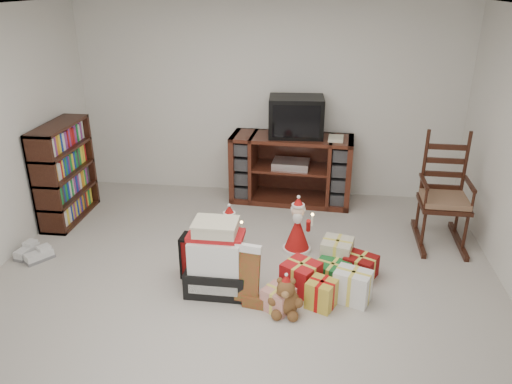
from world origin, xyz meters
The scene contains 13 objects.
room centered at (0.00, 0.00, 1.25)m, with size 5.01×5.01×2.51m.
tv_stand centered at (0.34, 2.19, 0.44)m, with size 1.57×0.64×0.88m.
bookshelf centered at (-2.31, 1.34, 0.57)m, with size 0.32×0.97×1.18m.
rocking_chair centered at (2.06, 1.32, 0.44)m, with size 0.53×0.85×1.27m.
gift_pile centered at (-0.21, 0.03, 0.31)m, with size 0.56×0.41×0.71m.
red_suitcase centered at (-0.42, 0.23, 0.22)m, with size 0.35×0.20×0.52m.
stocking centered at (0.10, -0.14, 0.30)m, with size 0.28×0.12×0.59m, color #0D7620, non-canonical shape.
teddy_bear centered at (0.45, -0.25, 0.16)m, with size 0.24×0.21×0.36m.
santa_figurine centered at (0.50, 0.86, 0.24)m, with size 0.31×0.29×0.64m.
mrs_claus_figurine centered at (-0.20, 0.65, 0.23)m, with size 0.29×0.28×0.60m.
sneaker_pair centered at (-2.25, 0.36, 0.05)m, with size 0.41×0.31×0.10m.
gift_cluster centered at (0.79, 0.17, 0.14)m, with size 0.82×1.19×0.28m.
crt_television centered at (0.38, 2.23, 1.13)m, with size 0.70×0.53×0.50m.
Camera 1 is at (0.65, -3.88, 2.72)m, focal length 35.00 mm.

